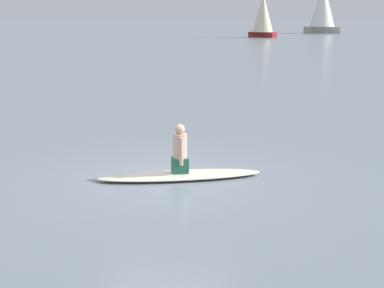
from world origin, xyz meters
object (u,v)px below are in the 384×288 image
Objects in this scene: sailboat_far_left at (263,15)px; sailboat_near_left at (323,7)px; surfboard at (180,175)px; person_paddler at (180,151)px.

sailboat_near_left is at bearing 95.22° from sailboat_far_left.
person_paddler is at bearing 73.38° from surfboard.
person_paddler is 62.94m from sailboat_far_left.
sailboat_near_left is at bearing 66.40° from surfboard.
surfboard is 0.38× the size of sailboat_near_left.
sailboat_near_left reaches higher than sailboat_far_left.
sailboat_far_left reaches higher than surfboard.
sailboat_near_left is 17.82m from sailboat_far_left.
sailboat_far_left is at bearing 63.73° from sailboat_near_left.
sailboat_near_left reaches higher than person_paddler.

